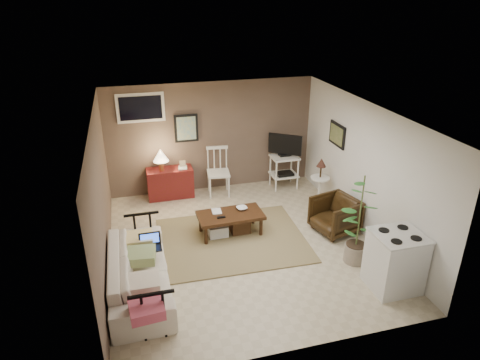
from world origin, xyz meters
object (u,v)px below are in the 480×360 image
object	(u,v)px
sofa	(139,266)
tv_stand	(285,160)
side_table	(320,177)
stove	(395,261)
armchair	(335,214)
red_console	(169,180)
spindle_chair	(218,173)
potted_plant	(360,217)
coffee_table	(230,222)

from	to	relation	value
sofa	tv_stand	xyz separation A→B (m)	(3.35, 2.88, 0.24)
side_table	stove	distance (m)	2.79
side_table	stove	size ratio (longest dim) A/B	1.12
sofa	tv_stand	bearing A→B (deg)	-49.36
armchair	red_console	bearing A→B (deg)	-143.37
red_console	stove	distance (m)	4.90
spindle_chair	red_console	bearing A→B (deg)	173.36
potted_plant	stove	distance (m)	0.86
tv_stand	side_table	xyz separation A→B (m)	(0.39, -1.02, -0.02)
coffee_table	red_console	bearing A→B (deg)	115.38
side_table	stove	world-z (taller)	side_table
spindle_chair	side_table	distance (m)	2.18
sofa	side_table	bearing A→B (deg)	-63.65
tv_stand	armchair	distance (m)	2.12
side_table	potted_plant	distance (m)	2.06
coffee_table	armchair	distance (m)	1.94
spindle_chair	stove	xyz separation A→B (m)	(1.83, -3.85, -0.03)
tv_stand	armchair	world-z (taller)	tv_stand
spindle_chair	armchair	bearing A→B (deg)	-51.11
red_console	sofa	bearing A→B (deg)	-104.69
tv_stand	potted_plant	bearing A→B (deg)	-87.89
coffee_table	tv_stand	world-z (taller)	tv_stand
tv_stand	stove	world-z (taller)	tv_stand
side_table	coffee_table	bearing A→B (deg)	-162.15
tv_stand	stove	distance (m)	3.82
red_console	stove	bearing A→B (deg)	-54.08
sofa	armchair	bearing A→B (deg)	-77.55
stove	armchair	bearing A→B (deg)	93.49
sofa	stove	distance (m)	3.79
sofa	tv_stand	size ratio (longest dim) A/B	1.74
red_console	spindle_chair	world-z (taller)	red_console
armchair	potted_plant	world-z (taller)	potted_plant
stove	coffee_table	bearing A→B (deg)	133.35
armchair	tv_stand	bearing A→B (deg)	171.74
armchair	spindle_chair	bearing A→B (deg)	-155.33
potted_plant	stove	bearing A→B (deg)	-74.27
sofa	red_console	bearing A→B (deg)	-14.69
side_table	red_console	bearing A→B (deg)	158.00
sofa	potted_plant	size ratio (longest dim) A/B	1.38
armchair	coffee_table	bearing A→B (deg)	-116.20
spindle_chair	side_table	size ratio (longest dim) A/B	1.00
spindle_chair	armchair	world-z (taller)	spindle_chair
coffee_table	armchair	xyz separation A→B (m)	(1.89, -0.40, 0.12)
stove	side_table	bearing A→B (deg)	88.56
armchair	stove	bearing A→B (deg)	-10.73
tv_stand	side_table	bearing A→B (deg)	-69.01
side_table	armchair	bearing A→B (deg)	-99.28
side_table	tv_stand	bearing A→B (deg)	110.99
red_console	side_table	bearing A→B (deg)	-22.00
sofa	armchair	size ratio (longest dim) A/B	2.93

